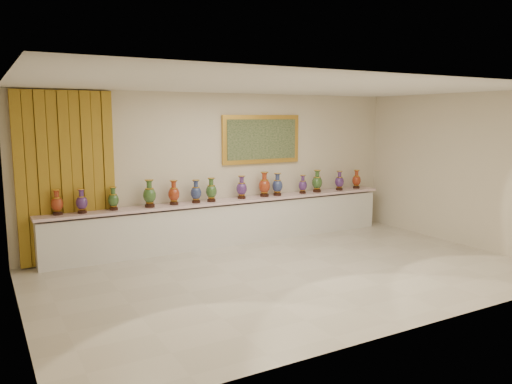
# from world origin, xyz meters

# --- Properties ---
(ground) EXTENTS (8.00, 8.00, 0.00)m
(ground) POSITION_xyz_m (0.00, 0.00, 0.00)
(ground) COLOR beige
(ground) RESTS_ON ground
(room) EXTENTS (8.00, 8.00, 8.00)m
(room) POSITION_xyz_m (-2.41, 2.44, 1.59)
(room) COLOR beige
(room) RESTS_ON ground
(counter) EXTENTS (7.28, 0.48, 0.90)m
(counter) POSITION_xyz_m (0.00, 2.27, 0.44)
(counter) COLOR white
(counter) RESTS_ON ground
(vase_0) EXTENTS (0.26, 0.26, 0.43)m
(vase_0) POSITION_xyz_m (-3.22, 2.28, 1.09)
(vase_0) COLOR black
(vase_0) RESTS_ON counter
(vase_1) EXTENTS (0.21, 0.21, 0.42)m
(vase_1) POSITION_xyz_m (-2.83, 2.23, 1.09)
(vase_1) COLOR black
(vase_1) RESTS_ON counter
(vase_2) EXTENTS (0.21, 0.21, 0.41)m
(vase_2) POSITION_xyz_m (-2.29, 2.26, 1.08)
(vase_2) COLOR black
(vase_2) RESTS_ON counter
(vase_3) EXTENTS (0.28, 0.28, 0.51)m
(vase_3) POSITION_xyz_m (-1.65, 2.22, 1.13)
(vase_3) COLOR black
(vase_3) RESTS_ON counter
(vase_4) EXTENTS (0.28, 0.28, 0.46)m
(vase_4) POSITION_xyz_m (-1.17, 2.26, 1.11)
(vase_4) COLOR black
(vase_4) RESTS_ON counter
(vase_5) EXTENTS (0.27, 0.27, 0.45)m
(vase_5) POSITION_xyz_m (-0.73, 2.23, 1.10)
(vase_5) COLOR black
(vase_5) RESTS_ON counter
(vase_6) EXTENTS (0.26, 0.26, 0.47)m
(vase_6) POSITION_xyz_m (-0.42, 2.22, 1.11)
(vase_6) COLOR black
(vase_6) RESTS_ON counter
(vase_7) EXTENTS (0.24, 0.24, 0.46)m
(vase_7) POSITION_xyz_m (0.27, 2.26, 1.11)
(vase_7) COLOR black
(vase_7) RESTS_ON counter
(vase_8) EXTENTS (0.26, 0.26, 0.51)m
(vase_8) POSITION_xyz_m (0.80, 2.26, 1.13)
(vase_8) COLOR black
(vase_8) RESTS_ON counter
(vase_9) EXTENTS (0.27, 0.27, 0.47)m
(vase_9) POSITION_xyz_m (1.11, 2.24, 1.11)
(vase_9) COLOR black
(vase_9) RESTS_ON counter
(vase_10) EXTENTS (0.22, 0.22, 0.40)m
(vase_10) POSITION_xyz_m (1.74, 2.23, 1.08)
(vase_10) COLOR black
(vase_10) RESTS_ON counter
(vase_11) EXTENTS (0.25, 0.25, 0.49)m
(vase_11) POSITION_xyz_m (2.12, 2.23, 1.12)
(vase_11) COLOR black
(vase_11) RESTS_ON counter
(vase_12) EXTENTS (0.23, 0.23, 0.43)m
(vase_12) POSITION_xyz_m (2.74, 2.22, 1.09)
(vase_12) COLOR black
(vase_12) RESTS_ON counter
(vase_13) EXTENTS (0.26, 0.26, 0.43)m
(vase_13) POSITION_xyz_m (3.26, 2.26, 1.09)
(vase_13) COLOR black
(vase_13) RESTS_ON counter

